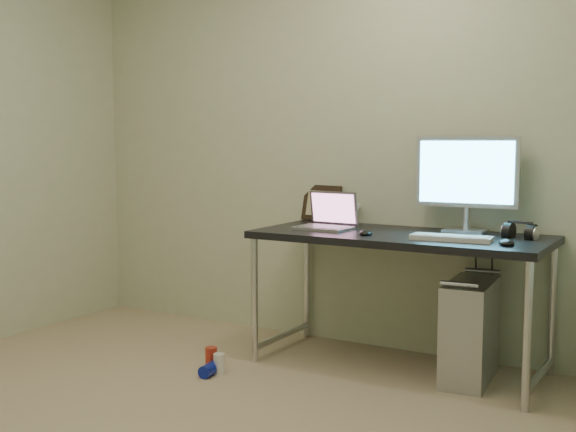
# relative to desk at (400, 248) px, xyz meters

# --- Properties ---
(wall_back) EXTENTS (3.50, 0.02, 2.50)m
(wall_back) POSITION_rel_desk_xyz_m (-0.65, 0.34, 0.58)
(wall_back) COLOR beige
(wall_back) RESTS_ON ground
(desk) EXTENTS (1.57, 0.69, 0.75)m
(desk) POSITION_rel_desk_xyz_m (0.00, 0.00, 0.00)
(desk) COLOR black
(desk) RESTS_ON ground
(tower_computer) EXTENTS (0.26, 0.52, 0.56)m
(tower_computer) POSITION_rel_desk_xyz_m (0.39, 0.01, -0.41)
(tower_computer) COLOR #B2B3B7
(tower_computer) RESTS_ON ground
(cable_a) EXTENTS (0.01, 0.16, 0.69)m
(cable_a) POSITION_rel_desk_xyz_m (0.34, 0.29, -0.27)
(cable_a) COLOR black
(cable_a) RESTS_ON ground
(cable_b) EXTENTS (0.02, 0.11, 0.71)m
(cable_b) POSITION_rel_desk_xyz_m (0.43, 0.27, -0.29)
(cable_b) COLOR black
(cable_b) RESTS_ON ground
(can_red) EXTENTS (0.08, 0.08, 0.12)m
(can_red) POSITION_rel_desk_xyz_m (-0.89, -0.53, -0.61)
(can_red) COLOR #B92F1E
(can_red) RESTS_ON ground
(can_white) EXTENTS (0.08, 0.08, 0.11)m
(can_white) POSITION_rel_desk_xyz_m (-0.80, -0.58, -0.62)
(can_white) COLOR white
(can_white) RESTS_ON ground
(can_blue) EXTENTS (0.08, 0.13, 0.07)m
(can_blue) POSITION_rel_desk_xyz_m (-0.82, -0.64, -0.64)
(can_blue) COLOR #0F1E9D
(can_blue) RESTS_ON ground
(laptop) EXTENTS (0.31, 0.26, 0.21)m
(laptop) POSITION_rel_desk_xyz_m (-0.44, -0.01, 0.13)
(laptop) COLOR silver
(laptop) RESTS_ON desk
(monitor) EXTENTS (0.56, 0.17, 0.52)m
(monitor) POSITION_rel_desk_xyz_m (0.29, 0.23, 0.39)
(monitor) COLOR silver
(monitor) RESTS_ON desk
(keyboard) EXTENTS (0.41, 0.17, 0.02)m
(keyboard) POSITION_rel_desk_xyz_m (0.32, -0.13, 0.09)
(keyboard) COLOR silver
(keyboard) RESTS_ON desk
(mouse_right) EXTENTS (0.11, 0.13, 0.04)m
(mouse_right) POSITION_rel_desk_xyz_m (0.61, -0.16, 0.10)
(mouse_right) COLOR black
(mouse_right) RESTS_ON desk
(mouse_left) EXTENTS (0.09, 0.12, 0.04)m
(mouse_left) POSITION_rel_desk_xyz_m (-0.13, -0.15, 0.10)
(mouse_left) COLOR black
(mouse_left) RESTS_ON desk
(headphones) EXTENTS (0.18, 0.11, 0.11)m
(headphones) POSITION_rel_desk_xyz_m (0.60, 0.13, 0.11)
(headphones) COLOR black
(headphones) RESTS_ON desk
(picture_frame) EXTENTS (0.29, 0.13, 0.23)m
(picture_frame) POSITION_rel_desk_xyz_m (-0.65, 0.32, 0.19)
(picture_frame) COLOR black
(picture_frame) RESTS_ON desk
(webcam) EXTENTS (0.05, 0.04, 0.12)m
(webcam) POSITION_rel_desk_xyz_m (-0.40, 0.30, 0.17)
(webcam) COLOR silver
(webcam) RESTS_ON desk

